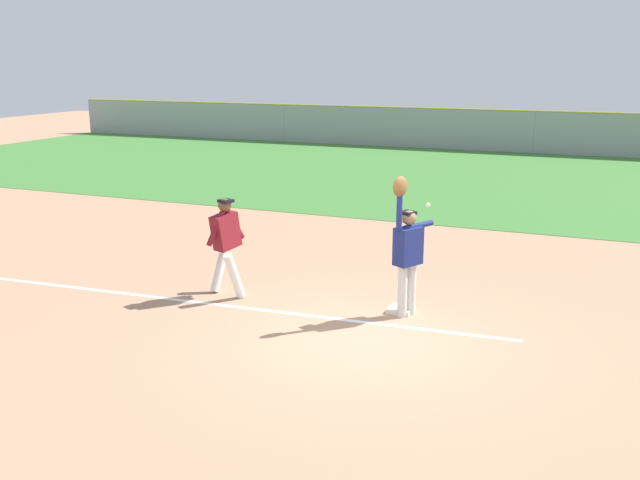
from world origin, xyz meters
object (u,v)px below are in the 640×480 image
(fielder, at_px, (407,248))
(parked_car_black, at_px, (621,133))
(baseball, at_px, (428,205))
(parked_car_silver, at_px, (500,130))
(parked_car_red, at_px, (392,124))
(first_base, at_px, (401,309))
(runner, at_px, (226,240))

(fielder, bearing_deg, parked_car_black, -68.97)
(baseball, distance_m, parked_car_black, 25.27)
(parked_car_silver, bearing_deg, parked_car_red, 173.47)
(first_base, distance_m, runner, 3.20)
(baseball, relative_size, parked_car_silver, 0.02)
(runner, height_order, parked_car_black, runner)
(runner, relative_size, parked_car_black, 0.38)
(runner, bearing_deg, parked_car_silver, 106.90)
(baseball, bearing_deg, fielder, -117.27)
(baseball, bearing_deg, runner, -169.89)
(fielder, distance_m, runner, 3.15)
(parked_car_red, distance_m, parked_car_silver, 5.80)
(first_base, xyz_separation_m, parked_car_silver, (-2.13, 24.85, 0.63))
(fielder, bearing_deg, first_base, -22.02)
(runner, distance_m, parked_car_silver, 25.19)
(runner, bearing_deg, parked_car_red, 119.47)
(first_base, height_order, parked_car_black, parked_car_black)
(fielder, xyz_separation_m, parked_car_black, (3.18, 25.48, -0.45))
(parked_car_black, bearing_deg, fielder, -100.49)
(baseball, bearing_deg, parked_car_black, 83.24)
(fielder, height_order, parked_car_black, fielder)
(first_base, xyz_separation_m, parked_car_black, (3.29, 25.34, 0.63))
(first_base, bearing_deg, parked_car_red, 107.02)
(parked_car_red, bearing_deg, runner, -85.67)
(fielder, relative_size, baseball, 30.81)
(fielder, height_order, runner, fielder)
(parked_car_black, bearing_deg, parked_car_red, 174.77)
(parked_car_red, bearing_deg, parked_car_black, -8.06)
(parked_car_silver, bearing_deg, runner, -90.08)
(runner, distance_m, parked_car_red, 26.48)
(first_base, bearing_deg, parked_car_silver, 94.90)
(fielder, relative_size, parked_car_silver, 0.51)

